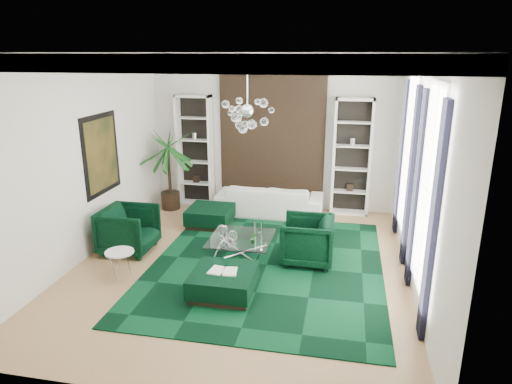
% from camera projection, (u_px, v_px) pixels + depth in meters
% --- Properties ---
extents(floor, '(6.00, 7.00, 0.02)m').
position_uv_depth(floor, '(241.00, 265.00, 8.51)').
color(floor, tan).
rests_on(floor, ground).
extents(ceiling, '(6.00, 7.00, 0.02)m').
position_uv_depth(ceiling, '(239.00, 51.00, 7.38)').
color(ceiling, white).
rests_on(ceiling, ground).
extents(wall_back, '(6.00, 0.02, 3.80)m').
position_uv_depth(wall_back, '(272.00, 133.00, 11.24)').
color(wall_back, silver).
rests_on(wall_back, ground).
extents(wall_front, '(6.00, 0.02, 3.80)m').
position_uv_depth(wall_front, '(162.00, 246.00, 4.65)').
color(wall_front, silver).
rests_on(wall_front, ground).
extents(wall_left, '(0.02, 7.00, 3.80)m').
position_uv_depth(wall_left, '(83.00, 158.00, 8.51)').
color(wall_left, silver).
rests_on(wall_left, ground).
extents(wall_right, '(0.02, 7.00, 3.80)m').
position_uv_depth(wall_right, '(421.00, 175.00, 7.38)').
color(wall_right, silver).
rests_on(wall_right, ground).
extents(crown_molding, '(6.00, 7.00, 0.18)m').
position_uv_depth(crown_molding, '(239.00, 59.00, 7.42)').
color(crown_molding, white).
rests_on(crown_molding, ceiling).
extents(ceiling_medallion, '(0.90, 0.90, 0.05)m').
position_uv_depth(ceiling_medallion, '(243.00, 54.00, 7.68)').
color(ceiling_medallion, white).
rests_on(ceiling_medallion, ceiling).
extents(tapestry, '(2.50, 0.06, 2.80)m').
position_uv_depth(tapestry, '(272.00, 133.00, 11.19)').
color(tapestry, black).
rests_on(tapestry, wall_back).
extents(shelving_left, '(0.90, 0.38, 2.80)m').
position_uv_depth(shelving_left, '(195.00, 151.00, 11.56)').
color(shelving_left, white).
rests_on(shelving_left, floor).
extents(shelving_right, '(0.90, 0.38, 2.80)m').
position_uv_depth(shelving_right, '(352.00, 158.00, 10.83)').
color(shelving_right, white).
rests_on(shelving_right, floor).
extents(painting, '(0.04, 1.30, 1.60)m').
position_uv_depth(painting, '(102.00, 154.00, 9.08)').
color(painting, black).
rests_on(painting, wall_left).
extents(window_near, '(0.03, 1.10, 2.90)m').
position_uv_depth(window_near, '(428.00, 190.00, 6.54)').
color(window_near, white).
rests_on(window_near, wall_right).
extents(curtain_near_a, '(0.07, 0.30, 3.25)m').
position_uv_depth(curtain_near_a, '(433.00, 226.00, 5.89)').
color(curtain_near_a, black).
rests_on(curtain_near_a, floor).
extents(curtain_near_b, '(0.07, 0.30, 3.25)m').
position_uv_depth(curtain_near_b, '(417.00, 191.00, 7.35)').
color(curtain_near_b, black).
rests_on(curtain_near_b, floor).
extents(window_far, '(0.03, 1.10, 2.90)m').
position_uv_depth(window_far, '(408.00, 155.00, 8.79)').
color(window_far, white).
rests_on(window_far, wall_right).
extents(curtain_far_a, '(0.07, 0.30, 3.25)m').
position_uv_depth(curtain_far_a, '(410.00, 178.00, 8.14)').
color(curtain_far_a, black).
rests_on(curtain_far_a, floor).
extents(curtain_far_b, '(0.07, 0.30, 3.25)m').
position_uv_depth(curtain_far_b, '(401.00, 159.00, 9.60)').
color(curtain_far_b, black).
rests_on(curtain_far_b, floor).
extents(rug, '(4.20, 5.00, 0.02)m').
position_uv_depth(rug, '(267.00, 265.00, 8.47)').
color(rug, black).
rests_on(rug, floor).
extents(sofa, '(2.53, 0.99, 0.74)m').
position_uv_depth(sofa, '(270.00, 200.00, 11.06)').
color(sofa, white).
rests_on(sofa, floor).
extents(armchair_left, '(1.00, 0.97, 0.91)m').
position_uv_depth(armchair_left, '(129.00, 230.00, 8.97)').
color(armchair_left, black).
rests_on(armchair_left, floor).
extents(armchair_right, '(0.97, 0.94, 0.88)m').
position_uv_depth(armchair_right, '(307.00, 240.00, 8.50)').
color(armchair_right, black).
rests_on(armchair_right, floor).
extents(coffee_table, '(1.18, 1.18, 0.41)m').
position_uv_depth(coffee_table, '(241.00, 247.00, 8.78)').
color(coffee_table, white).
rests_on(coffee_table, floor).
extents(ottoman_side, '(0.96, 0.96, 0.43)m').
position_uv_depth(ottoman_side, '(210.00, 216.00, 10.40)').
color(ottoman_side, black).
rests_on(ottoman_side, floor).
extents(ottoman_front, '(1.01, 1.01, 0.40)m').
position_uv_depth(ottoman_front, '(224.00, 283.00, 7.43)').
color(ottoman_front, black).
rests_on(ottoman_front, floor).
extents(book, '(0.46, 0.31, 0.03)m').
position_uv_depth(book, '(223.00, 271.00, 7.37)').
color(book, white).
rests_on(book, ottoman_front).
extents(side_table, '(0.50, 0.50, 0.48)m').
position_uv_depth(side_table, '(121.00, 265.00, 7.98)').
color(side_table, white).
rests_on(side_table, floor).
extents(palm, '(1.60, 1.60, 2.57)m').
position_uv_depth(palm, '(168.00, 159.00, 11.21)').
color(palm, '#19591E').
rests_on(palm, floor).
extents(chandelier, '(0.88, 0.88, 0.79)m').
position_uv_depth(chandelier, '(247.00, 111.00, 7.68)').
color(chandelier, white).
rests_on(chandelier, ceiling).
extents(table_plant, '(0.13, 0.10, 0.23)m').
position_uv_depth(table_plant, '(254.00, 238.00, 8.40)').
color(table_plant, '#19591E').
rests_on(table_plant, coffee_table).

